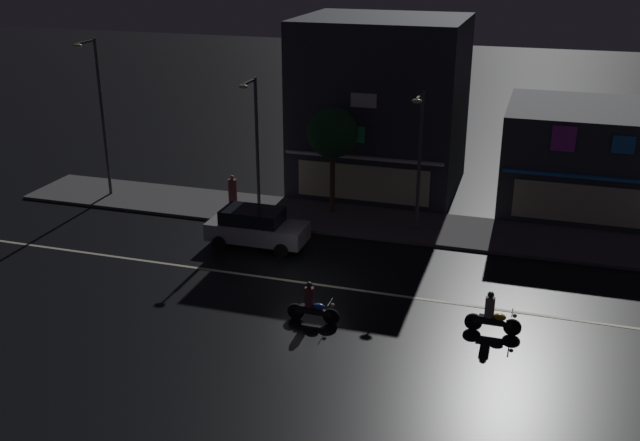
{
  "coord_description": "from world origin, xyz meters",
  "views": [
    {
      "loc": [
        8.23,
        -24.53,
        12.6
      ],
      "look_at": [
        -0.28,
        2.82,
        1.55
      ],
      "focal_mm": 41.32,
      "sensor_mm": 36.0,
      "label": 1
    }
  ],
  "objects_px": {
    "streetlamp_mid": "(255,134)",
    "parked_car_near_kerb": "(256,227)",
    "streetlamp_west": "(99,107)",
    "streetlamp_east": "(419,150)",
    "motorcycle_lead": "(312,305)",
    "traffic_cone": "(226,226)",
    "motorcycle_following": "(492,316)",
    "pedestrian_on_sidewalk": "(233,194)"
  },
  "relations": [
    {
      "from": "streetlamp_west",
      "to": "pedestrian_on_sidewalk",
      "type": "height_order",
      "value": "streetlamp_west"
    },
    {
      "from": "streetlamp_mid",
      "to": "streetlamp_west",
      "type": "bearing_deg",
      "value": 179.73
    },
    {
      "from": "streetlamp_east",
      "to": "motorcycle_lead",
      "type": "relative_size",
      "value": 3.34
    },
    {
      "from": "streetlamp_west",
      "to": "parked_car_near_kerb",
      "type": "height_order",
      "value": "streetlamp_west"
    },
    {
      "from": "streetlamp_west",
      "to": "traffic_cone",
      "type": "xyz_separation_m",
      "value": [
        7.78,
        -2.61,
        -4.48
      ]
    },
    {
      "from": "motorcycle_following",
      "to": "pedestrian_on_sidewalk",
      "type": "bearing_deg",
      "value": -39.06
    },
    {
      "from": "streetlamp_west",
      "to": "motorcycle_lead",
      "type": "height_order",
      "value": "streetlamp_west"
    },
    {
      "from": "pedestrian_on_sidewalk",
      "to": "motorcycle_following",
      "type": "height_order",
      "value": "pedestrian_on_sidewalk"
    },
    {
      "from": "streetlamp_west",
      "to": "streetlamp_east",
      "type": "bearing_deg",
      "value": -0.8
    },
    {
      "from": "traffic_cone",
      "to": "parked_car_near_kerb",
      "type": "bearing_deg",
      "value": -29.07
    },
    {
      "from": "streetlamp_mid",
      "to": "parked_car_near_kerb",
      "type": "relative_size",
      "value": 1.51
    },
    {
      "from": "parked_car_near_kerb",
      "to": "motorcycle_lead",
      "type": "bearing_deg",
      "value": 127.43
    },
    {
      "from": "pedestrian_on_sidewalk",
      "to": "motorcycle_lead",
      "type": "bearing_deg",
      "value": -93.57
    },
    {
      "from": "streetlamp_mid",
      "to": "motorcycle_lead",
      "type": "distance_m",
      "value": 11.57
    },
    {
      "from": "traffic_cone",
      "to": "pedestrian_on_sidewalk",
      "type": "bearing_deg",
      "value": 106.22
    },
    {
      "from": "traffic_cone",
      "to": "streetlamp_mid",
      "type": "bearing_deg",
      "value": 78.72
    },
    {
      "from": "streetlamp_east",
      "to": "pedestrian_on_sidewalk",
      "type": "xyz_separation_m",
      "value": [
        -9.02,
        0.13,
        -3.0
      ]
    },
    {
      "from": "streetlamp_west",
      "to": "motorcycle_lead",
      "type": "xyz_separation_m",
      "value": [
        14.12,
        -9.44,
        -4.12
      ]
    },
    {
      "from": "pedestrian_on_sidewalk",
      "to": "traffic_cone",
      "type": "relative_size",
      "value": 3.18
    },
    {
      "from": "pedestrian_on_sidewalk",
      "to": "streetlamp_mid",
      "type": "bearing_deg",
      "value": -37.95
    },
    {
      "from": "streetlamp_west",
      "to": "streetlamp_east",
      "type": "height_order",
      "value": "streetlamp_west"
    },
    {
      "from": "streetlamp_west",
      "to": "streetlamp_east",
      "type": "distance_m",
      "value": 16.09
    },
    {
      "from": "motorcycle_following",
      "to": "traffic_cone",
      "type": "height_order",
      "value": "motorcycle_following"
    },
    {
      "from": "streetlamp_east",
      "to": "motorcycle_lead",
      "type": "xyz_separation_m",
      "value": [
        -1.95,
        -9.22,
        -3.3
      ]
    },
    {
      "from": "streetlamp_mid",
      "to": "parked_car_near_kerb",
      "type": "xyz_separation_m",
      "value": [
        1.42,
        -3.65,
        -3.13
      ]
    },
    {
      "from": "streetlamp_west",
      "to": "streetlamp_mid",
      "type": "relative_size",
      "value": 1.22
    },
    {
      "from": "motorcycle_lead",
      "to": "streetlamp_west",
      "type": "bearing_deg",
      "value": -29.27
    },
    {
      "from": "streetlamp_east",
      "to": "traffic_cone",
      "type": "height_order",
      "value": "streetlamp_east"
    },
    {
      "from": "traffic_cone",
      "to": "streetlamp_east",
      "type": "bearing_deg",
      "value": 16.04
    },
    {
      "from": "motorcycle_lead",
      "to": "motorcycle_following",
      "type": "distance_m",
      "value": 6.15
    },
    {
      "from": "streetlamp_mid",
      "to": "parked_car_near_kerb",
      "type": "bearing_deg",
      "value": -68.7
    },
    {
      "from": "motorcycle_following",
      "to": "traffic_cone",
      "type": "distance_m",
      "value": 13.66
    },
    {
      "from": "streetlamp_east",
      "to": "motorcycle_following",
      "type": "distance_m",
      "value": 9.68
    },
    {
      "from": "streetlamp_mid",
      "to": "motorcycle_lead",
      "type": "relative_size",
      "value": 3.41
    },
    {
      "from": "streetlamp_mid",
      "to": "traffic_cone",
      "type": "height_order",
      "value": "streetlamp_mid"
    },
    {
      "from": "pedestrian_on_sidewalk",
      "to": "motorcycle_lead",
      "type": "height_order",
      "value": "pedestrian_on_sidewalk"
    },
    {
      "from": "streetlamp_east",
      "to": "parked_car_near_kerb",
      "type": "relative_size",
      "value": 1.48
    },
    {
      "from": "streetlamp_mid",
      "to": "traffic_cone",
      "type": "relative_size",
      "value": 11.78
    },
    {
      "from": "pedestrian_on_sidewalk",
      "to": "motorcycle_following",
      "type": "relative_size",
      "value": 0.92
    },
    {
      "from": "traffic_cone",
      "to": "motorcycle_following",
      "type": "bearing_deg",
      "value": -24.86
    },
    {
      "from": "streetlamp_mid",
      "to": "streetlamp_east",
      "type": "relative_size",
      "value": 1.02
    },
    {
      "from": "streetlamp_west",
      "to": "motorcycle_following",
      "type": "bearing_deg",
      "value": -22.49
    }
  ]
}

